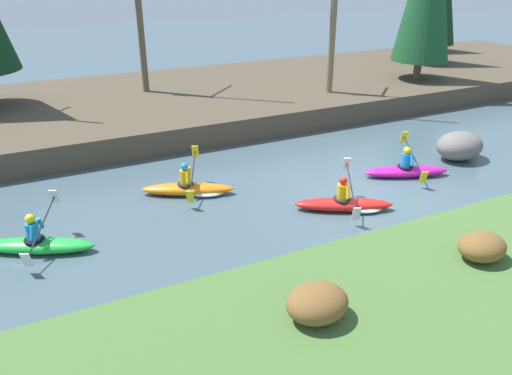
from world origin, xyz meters
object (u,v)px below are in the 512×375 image
Objects in this scene: kayaker_lead at (407,170)px; kayaker_trailing at (191,188)px; boulder_midstream at (460,146)px; kayaker_far_back at (38,244)px; kayaker_middle at (348,203)px.

kayaker_lead is 1.01× the size of kayaker_trailing.
kayaker_lead is 2.69m from boulder_midstream.
kayaker_lead is at bearing 24.58° from kayaker_far_back.
kayaker_far_back is at bearing -163.83° from kayaker_middle.
kayaker_trailing reaches higher than boulder_midstream.
boulder_midstream is at bearing 26.58° from kayaker_far_back.
kayaker_trailing is at bearing -173.55° from kayaker_lead.
kayaker_lead is 3.27m from kayaker_middle.
kayaker_trailing is 9.38m from boulder_midstream.
kayaker_lead is 10.96m from kayaker_far_back.
boulder_midstream is at bearing 29.74° from kayaker_lead.
boulder_midstream is (5.72, 1.50, 0.29)m from kayaker_middle.
kayaker_lead is at bearing -171.49° from boulder_midstream.
boulder_midstream is at bearing 16.54° from kayaker_trailing.
kayaker_lead is 6.86m from kayaker_trailing.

